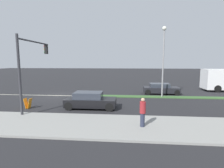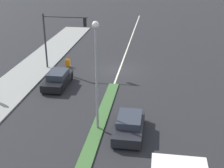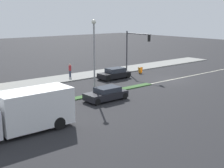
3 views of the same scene
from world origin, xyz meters
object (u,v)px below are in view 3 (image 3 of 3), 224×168
Objects in this scene: traffic_signal_main at (134,45)px; delivery_truck at (23,112)px; suv_black at (114,74)px; pedestrian at (70,70)px; warning_aframe_sign at (140,70)px; sedan_dark at (106,94)px; street_lamp at (94,48)px.

traffic_signal_main is 23.84m from delivery_truck.
pedestrian is at bearing 43.76° from suv_black.
pedestrian reaches higher than warning_aframe_sign.
delivery_truck is at bearing 121.14° from suv_black.
traffic_signal_main reaches higher than warning_aframe_sign.
sedan_dark is at bearing 126.02° from traffic_signal_main.
warning_aframe_sign is 0.20× the size of sedan_dark.
traffic_signal_main is 14.53m from sedan_dark.
street_lamp reaches higher than suv_black.
suv_black reaches higher than warning_aframe_sign.
delivery_truck reaches higher than sedan_dark.
street_lamp is 4.72m from sedan_dark.
delivery_truck is 1.81× the size of suv_black.
warning_aframe_sign is (-0.58, -0.73, -3.47)m from traffic_signal_main.
traffic_signal_main reaches higher than pedestrian.
street_lamp is 4.37× the size of pedestrian.
delivery_truck is (-10.54, 21.67, 1.04)m from warning_aframe_sign.
delivery_truck reaches higher than suv_black.
sedan_dark is 10.08m from suv_black.
street_lamp reaches higher than pedestrian.
sedan_dark is (-11.33, 3.10, -0.40)m from pedestrian.
street_lamp is at bearing 162.72° from pedestrian.
traffic_signal_main is at bearing -109.78° from pedestrian.
pedestrian is at bearing -41.74° from delivery_truck.
street_lamp is at bearing 118.71° from traffic_signal_main.
delivery_truck is at bearing 117.97° from traffic_signal_main.
suv_black is (5.00, -6.79, -4.13)m from street_lamp.
pedestrian is 0.41× the size of sedan_dark.
pedestrian is at bearing 68.45° from warning_aframe_sign.
warning_aframe_sign is (5.54, -11.91, -4.35)m from street_lamp.
traffic_signal_main is 9.33m from pedestrian.
sedan_dark is at bearing 173.14° from street_lamp.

